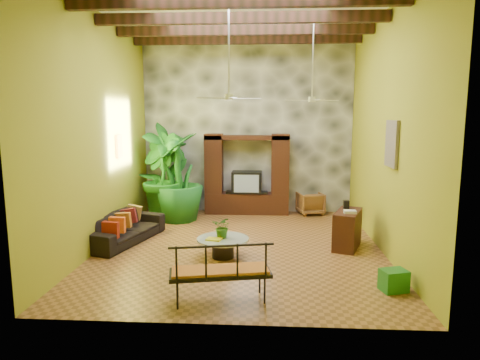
# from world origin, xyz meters

# --- Properties ---
(ground) EXTENTS (7.00, 7.00, 0.00)m
(ground) POSITION_xyz_m (0.00, 0.00, 0.00)
(ground) COLOR brown
(ground) RESTS_ON ground
(ceiling) EXTENTS (6.00, 7.00, 0.02)m
(ceiling) POSITION_xyz_m (0.00, 0.00, 5.00)
(ceiling) COLOR silver
(ceiling) RESTS_ON back_wall
(back_wall) EXTENTS (6.00, 0.02, 5.00)m
(back_wall) POSITION_xyz_m (0.00, 3.50, 2.50)
(back_wall) COLOR #A1A525
(back_wall) RESTS_ON ground
(left_wall) EXTENTS (0.02, 7.00, 5.00)m
(left_wall) POSITION_xyz_m (-3.00, 0.00, 2.50)
(left_wall) COLOR #A1A525
(left_wall) RESTS_ON ground
(right_wall) EXTENTS (0.02, 7.00, 5.00)m
(right_wall) POSITION_xyz_m (3.00, 0.00, 2.50)
(right_wall) COLOR #A1A525
(right_wall) RESTS_ON ground
(stone_accent_wall) EXTENTS (5.98, 0.10, 4.98)m
(stone_accent_wall) POSITION_xyz_m (0.00, 3.44, 2.50)
(stone_accent_wall) COLOR #3F4147
(stone_accent_wall) RESTS_ON ground
(ceiling_beams) EXTENTS (5.95, 5.36, 0.22)m
(ceiling_beams) POSITION_xyz_m (0.00, 0.00, 4.78)
(ceiling_beams) COLOR #341A10
(ceiling_beams) RESTS_ON ceiling
(entertainment_center) EXTENTS (2.40, 0.55, 2.30)m
(entertainment_center) POSITION_xyz_m (0.00, 3.14, 0.97)
(entertainment_center) COLOR #32180D
(entertainment_center) RESTS_ON ground
(ceiling_fan_front) EXTENTS (1.28, 1.28, 1.86)m
(ceiling_fan_front) POSITION_xyz_m (-0.20, -0.40, 3.40)
(ceiling_fan_front) COLOR silver
(ceiling_fan_front) RESTS_ON ceiling
(ceiling_fan_back) EXTENTS (1.28, 1.28, 1.86)m
(ceiling_fan_back) POSITION_xyz_m (1.60, 1.20, 3.40)
(ceiling_fan_back) COLOR silver
(ceiling_fan_back) RESTS_ON ceiling
(wall_art_mask) EXTENTS (0.06, 0.32, 0.55)m
(wall_art_mask) POSITION_xyz_m (-2.96, 1.00, 2.10)
(wall_art_mask) COLOR gold
(wall_art_mask) RESTS_ON left_wall
(wall_art_painting) EXTENTS (0.06, 0.70, 0.90)m
(wall_art_painting) POSITION_xyz_m (2.96, -0.60, 2.30)
(wall_art_painting) COLOR #295796
(wall_art_painting) RESTS_ON right_wall
(sofa) EXTENTS (1.45, 2.37, 0.65)m
(sofa) POSITION_xyz_m (-2.65, 0.18, 0.32)
(sofa) COLOR black
(sofa) RESTS_ON ground
(wicker_armchair) EXTENTS (0.83, 0.84, 0.63)m
(wicker_armchair) POSITION_xyz_m (1.83, 3.15, 0.32)
(wicker_armchair) COLOR olive
(wicker_armchair) RESTS_ON ground
(tall_plant_a) EXTENTS (1.60, 1.66, 2.63)m
(tall_plant_a) POSITION_xyz_m (-2.22, 2.74, 1.31)
(tall_plant_a) COLOR #1A631E
(tall_plant_a) RESTS_ON ground
(tall_plant_b) EXTENTS (1.59, 1.66, 2.36)m
(tall_plant_b) POSITION_xyz_m (-2.31, 2.32, 1.18)
(tall_plant_b) COLOR #1B671C
(tall_plant_b) RESTS_ON ground
(tall_plant_c) EXTENTS (1.47, 1.47, 2.37)m
(tall_plant_c) POSITION_xyz_m (-1.80, 2.20, 1.19)
(tall_plant_c) COLOR #196221
(tall_plant_c) RESTS_ON ground
(coffee_table) EXTENTS (1.05, 1.05, 0.40)m
(coffee_table) POSITION_xyz_m (-0.31, -0.73, 0.26)
(coffee_table) COLOR black
(coffee_table) RESTS_ON ground
(centerpiece_plant) EXTENTS (0.47, 0.43, 0.44)m
(centerpiece_plant) POSITION_xyz_m (-0.31, -0.68, 0.62)
(centerpiece_plant) COLOR #275917
(centerpiece_plant) RESTS_ON coffee_table
(yellow_tray) EXTENTS (0.33, 0.27, 0.03)m
(yellow_tray) POSITION_xyz_m (-0.47, -0.87, 0.42)
(yellow_tray) COLOR yellow
(yellow_tray) RESTS_ON coffee_table
(iron_bench) EXTENTS (1.62, 0.86, 0.57)m
(iron_bench) POSITION_xyz_m (-0.15, -2.82, 0.54)
(iron_bench) COLOR black
(iron_bench) RESTS_ON ground
(side_console) EXTENTS (0.78, 1.11, 0.81)m
(side_console) POSITION_xyz_m (2.31, 0.07, 0.40)
(side_console) COLOR #342210
(side_console) RESTS_ON ground
(green_bin) EXTENTS (0.48, 0.41, 0.36)m
(green_bin) POSITION_xyz_m (2.65, -2.21, 0.18)
(green_bin) COLOR #217F33
(green_bin) RESTS_ON ground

